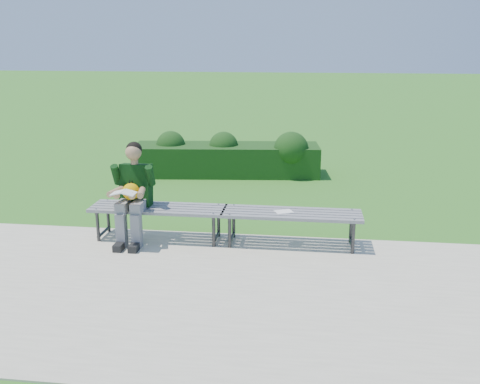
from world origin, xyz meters
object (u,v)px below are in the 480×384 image
Objects in this scene: bench_right at (291,216)px; paper_sheet at (284,212)px; hedge at (229,157)px; bench_left at (158,211)px; seated_boy at (133,190)px.

paper_sheet is (-0.10, -0.00, 0.06)m from bench_right.
paper_sheet is (1.26, -3.77, 0.10)m from hedge.
bench_left is 6.74× the size of paper_sheet.
bench_left is 1.00× the size of bench_right.
bench_right is at bearing 2.37° from seated_boy.
paper_sheet is at bearing 2.49° from seated_boy.
bench_right reaches higher than paper_sheet.
paper_sheet is (1.67, -0.01, 0.06)m from bench_left.
bench_left is at bearing 179.77° from bench_right.
bench_right is 1.37× the size of seated_boy.
seated_boy is 1.99m from paper_sheet.
bench_left is 1.77m from bench_right.
hedge is at bearing 79.64° from seated_boy.
bench_left is 1.67m from paper_sheet.
hedge is 2.84× the size of seated_boy.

